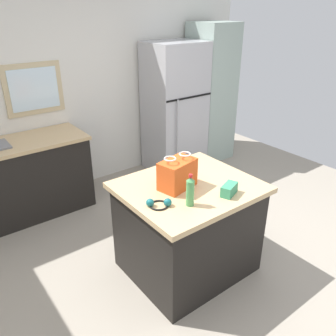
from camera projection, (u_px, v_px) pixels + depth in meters
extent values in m
plane|color=#9E9384|center=(210.00, 271.00, 3.31)|extent=(6.20, 6.20, 0.00)
cube|color=silver|center=(84.00, 90.00, 4.54)|extent=(5.17, 0.10, 2.57)
cube|color=#CCB78C|center=(34.00, 89.00, 4.09)|extent=(0.68, 0.04, 0.60)
cube|color=white|center=(34.00, 89.00, 4.07)|extent=(0.56, 0.02, 0.48)
cube|color=black|center=(188.00, 230.00, 3.20)|extent=(1.06, 0.91, 0.84)
cube|color=tan|center=(189.00, 187.00, 3.00)|extent=(1.14, 0.99, 0.05)
cube|color=#B7B7BC|center=(175.00, 108.00, 5.06)|extent=(0.81, 0.63, 1.85)
cube|color=black|center=(189.00, 98.00, 4.74)|extent=(0.79, 0.01, 0.02)
cylinder|color=#B7B7BC|center=(178.00, 130.00, 4.77)|extent=(0.02, 0.02, 0.83)
cube|color=#9EB2A8|center=(211.00, 94.00, 5.41)|extent=(0.59, 0.60, 2.08)
cube|color=black|center=(20.00, 182.00, 4.02)|extent=(1.55, 0.62, 0.88)
cube|color=tan|center=(12.00, 145.00, 3.83)|extent=(1.59, 0.66, 0.04)
cube|color=#DB511E|center=(177.00, 174.00, 2.91)|extent=(0.35, 0.26, 0.25)
torus|color=white|center=(170.00, 159.00, 2.79)|extent=(0.12, 0.12, 0.01)
torus|color=white|center=(185.00, 154.00, 2.88)|extent=(0.12, 0.12, 0.01)
cube|color=#388E66|center=(229.00, 190.00, 2.83)|extent=(0.19, 0.14, 0.09)
cylinder|color=#4C9956|center=(190.00, 193.00, 2.65)|extent=(0.06, 0.06, 0.21)
cone|color=#4C9956|center=(191.00, 179.00, 2.60)|extent=(0.06, 0.06, 0.03)
cylinder|color=red|center=(191.00, 176.00, 2.59)|extent=(0.03, 0.03, 0.02)
torus|color=black|center=(159.00, 205.00, 2.68)|extent=(0.21, 0.21, 0.01)
sphere|color=#19666B|center=(168.00, 202.00, 2.67)|extent=(0.06, 0.06, 0.06)
sphere|color=#19666B|center=(150.00, 203.00, 2.67)|extent=(0.06, 0.06, 0.06)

